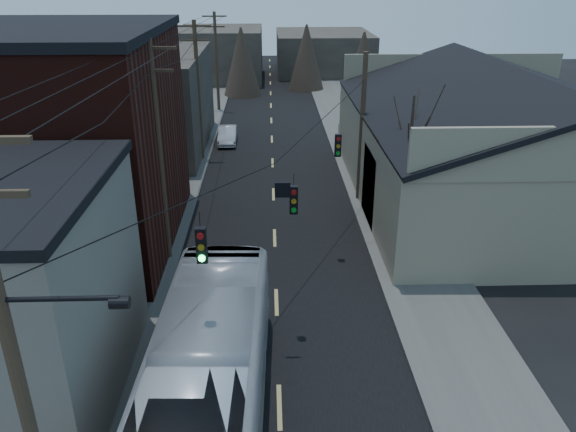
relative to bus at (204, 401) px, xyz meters
name	(u,v)px	position (x,y,z in m)	size (l,w,h in m)	color
road_surface	(273,172)	(2.07, 23.67, -1.82)	(9.00, 110.00, 0.02)	black
sidewalk_left	(175,173)	(-4.43, 23.67, -1.77)	(4.00, 110.00, 0.12)	#474744
sidewalk_right	(369,171)	(8.57, 23.67, -1.77)	(4.00, 110.00, 0.12)	#474744
building_brick	(59,145)	(-7.93, 13.67, 3.17)	(10.00, 12.00, 10.00)	black
building_left_far	(143,102)	(-7.43, 29.67, 1.67)	(9.00, 14.00, 7.00)	#312C27
warehouse	(498,155)	(15.07, 18.67, 0.87)	(16.16, 20.60, 7.73)	#7E765C
building_far_left	(221,54)	(-3.93, 58.67, 1.17)	(10.00, 12.00, 6.00)	#312C27
building_far_right	(323,52)	(9.07, 63.67, 0.67)	(12.00, 14.00, 5.00)	#312C27
bare_tree	(408,169)	(8.57, 13.67, 1.77)	(0.40, 0.40, 7.20)	black
utility_lines	(215,122)	(-1.05, 17.81, 3.13)	(11.24, 45.28, 10.50)	#382B1E
bus	(204,401)	(0.00, 0.00, 0.00)	(3.07, 13.13, 3.66)	silver
parked_car	(227,135)	(-1.40, 30.71, -1.18)	(1.36, 3.91, 1.29)	#B2B5BA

